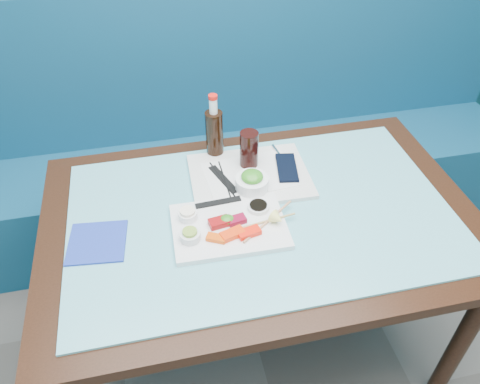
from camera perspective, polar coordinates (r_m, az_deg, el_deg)
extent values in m
cube|color=navy|center=(2.43, -2.30, 0.61)|extent=(3.00, 0.55, 0.45)
cube|color=navy|center=(2.34, -3.64, 12.98)|extent=(3.00, 0.12, 0.95)
cube|color=black|center=(1.53, 2.57, -3.25)|extent=(1.40, 0.90, 0.04)
cylinder|color=black|center=(1.84, 25.23, -16.36)|extent=(0.06, 0.06, 0.71)
cylinder|color=black|center=(2.05, -17.60, -6.16)|extent=(0.06, 0.06, 0.71)
cylinder|color=black|center=(2.23, 15.49, -1.15)|extent=(0.06, 0.06, 0.71)
cube|color=#5CAEB9|center=(1.51, 2.60, -2.60)|extent=(1.22, 0.76, 0.01)
cube|color=white|center=(1.45, -1.33, -4.23)|extent=(0.36, 0.26, 0.02)
cube|color=#EF4E09|center=(1.40, -2.91, -5.64)|extent=(0.07, 0.05, 0.01)
cube|color=#FF370A|center=(1.40, -0.93, -5.13)|extent=(0.08, 0.06, 0.02)
cube|color=#FF1E0A|center=(1.41, 1.11, -4.97)|extent=(0.08, 0.05, 0.02)
cube|color=maroon|center=(1.44, -2.55, -3.74)|extent=(0.07, 0.05, 0.02)
cube|color=maroon|center=(1.44, -0.40, -3.44)|extent=(0.06, 0.04, 0.02)
ellipsoid|color=#2C751B|center=(1.44, -1.61, -3.38)|extent=(0.05, 0.05, 0.03)
cylinder|color=silver|center=(1.40, -6.10, -5.35)|extent=(0.07, 0.07, 0.03)
cylinder|color=olive|center=(1.39, -6.15, -4.85)|extent=(0.05, 0.05, 0.01)
cylinder|color=white|center=(1.46, -6.38, -2.85)|extent=(0.08, 0.08, 0.02)
cylinder|color=white|center=(1.45, -6.43, -2.36)|extent=(0.06, 0.06, 0.01)
cylinder|color=white|center=(1.49, 2.24, -1.85)|extent=(0.07, 0.07, 0.01)
cylinder|color=black|center=(1.48, 2.25, -1.58)|extent=(0.07, 0.07, 0.01)
cone|color=#FFF478|center=(1.43, 4.59, -3.27)|extent=(0.06, 0.06, 0.05)
cube|color=black|center=(1.52, -2.68, -1.26)|extent=(0.15, 0.03, 0.00)
cylinder|color=#AA8B50|center=(1.45, 3.06, -3.62)|extent=(0.20, 0.04, 0.01)
cylinder|color=tan|center=(1.45, 3.44, -3.54)|extent=(0.19, 0.15, 0.01)
cube|color=silver|center=(1.64, 1.17, 1.97)|extent=(0.42, 0.32, 0.02)
cube|color=silver|center=(1.63, 1.18, 2.20)|extent=(0.32, 0.24, 0.00)
cylinder|color=white|center=(1.56, 1.46, 1.07)|extent=(0.13, 0.13, 0.04)
ellipsoid|color=#31851E|center=(1.54, 1.48, 1.90)|extent=(0.08, 0.08, 0.04)
cylinder|color=black|center=(1.64, 1.10, 5.24)|extent=(0.07, 0.07, 0.13)
cube|color=black|center=(1.66, 5.73, 2.96)|extent=(0.09, 0.17, 0.01)
cylinder|color=silver|center=(1.74, 4.53, 4.99)|extent=(0.02, 0.08, 0.01)
cylinder|color=black|center=(1.61, -2.18, 1.55)|extent=(0.06, 0.20, 0.01)
cylinder|color=black|center=(1.61, -1.90, 1.59)|extent=(0.01, 0.20, 0.01)
cube|color=black|center=(1.61, -2.04, 1.56)|extent=(0.08, 0.17, 0.00)
cylinder|color=black|center=(1.70, -3.13, 7.00)|extent=(0.07, 0.07, 0.18)
cylinder|color=white|center=(1.63, -3.28, 10.44)|extent=(0.04, 0.04, 0.06)
cylinder|color=red|center=(1.62, -3.33, 11.49)|extent=(0.03, 0.03, 0.01)
cube|color=#1B3197|center=(1.48, -17.01, -5.88)|extent=(0.19, 0.19, 0.01)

